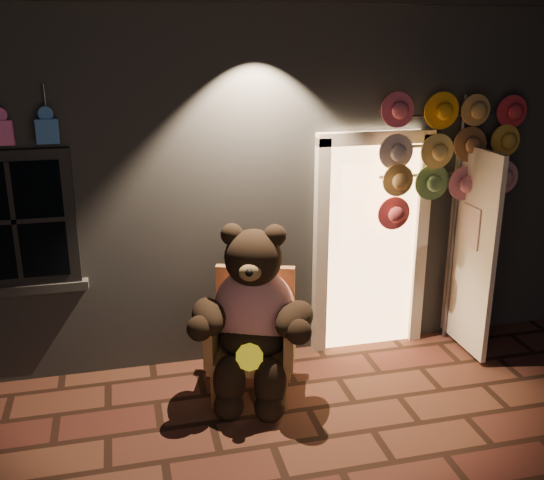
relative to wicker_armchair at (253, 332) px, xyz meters
name	(u,v)px	position (x,y,z in m)	size (l,w,h in m)	color
ground	(273,445)	(-0.04, -0.89, -0.54)	(60.00, 60.00, 0.00)	#542F20
shop_building	(198,142)	(-0.04, 3.10, 1.20)	(7.30, 5.95, 3.51)	slate
wicker_armchair	(253,332)	(0.00, 0.00, 0.00)	(0.90, 0.86, 1.08)	#AC6D42
teddy_bear	(253,316)	(-0.03, -0.13, 0.22)	(1.09, 1.01, 1.58)	#B41413
hat_rack	(449,154)	(1.98, 0.39, 1.44)	(1.43, 0.22, 2.53)	#59595E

